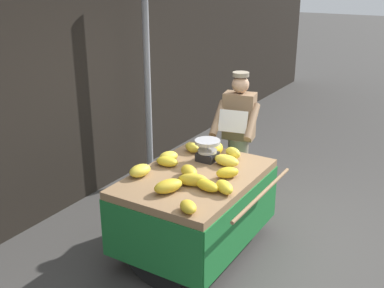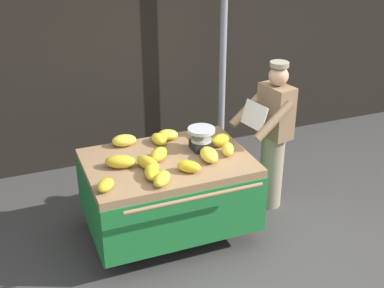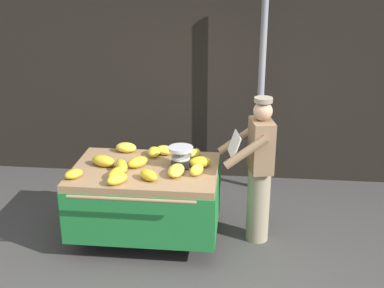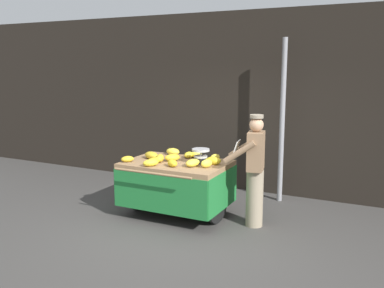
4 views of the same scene
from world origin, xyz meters
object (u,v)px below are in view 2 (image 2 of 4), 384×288
banana_bunch_1 (189,166)px  banana_bunch_10 (124,140)px  banana_bunch_0 (159,154)px  banana_cart (168,180)px  vendor_person (273,136)px  banana_bunch_8 (209,155)px  banana_bunch_11 (228,149)px  banana_bunch_6 (203,132)px  banana_bunch_9 (105,185)px  street_pole (223,52)px  banana_bunch_5 (148,163)px  banana_bunch_4 (168,135)px  weighing_scale (201,139)px  banana_bunch_13 (220,140)px  banana_bunch_7 (120,162)px  banana_bunch_2 (152,172)px  banana_bunch_12 (162,179)px  banana_bunch_3 (159,139)px

banana_bunch_1 → banana_bunch_10: (-0.42, 0.77, 0.00)m
banana_bunch_1 → banana_bunch_0: bearing=118.9°
banana_cart → vendor_person: (1.26, 0.13, 0.21)m
banana_bunch_1 → vendor_person: bearing=20.9°
banana_bunch_0 → banana_bunch_8: (0.46, -0.19, -0.00)m
banana_bunch_8 → banana_bunch_10: size_ratio=1.15×
banana_bunch_11 → vendor_person: 0.72m
banana_bunch_6 → banana_bunch_9: (-1.23, -0.70, -0.01)m
street_pole → banana_cart: size_ratio=1.76×
banana_bunch_5 → banana_bunch_8: size_ratio=1.00×
banana_bunch_4 → banana_bunch_6: banana_bunch_6 is taller
weighing_scale → banana_bunch_4: size_ratio=1.30×
banana_bunch_8 → banana_bunch_13: banana_bunch_13 is taller
banana_bunch_0 → banana_bunch_7: size_ratio=0.86×
banana_bunch_8 → banana_bunch_9: bearing=-170.2°
banana_bunch_2 → banana_bunch_4: banana_bunch_4 is taller
street_pole → banana_bunch_7: (-1.77, -1.53, -0.49)m
banana_bunch_0 → banana_bunch_6: 0.69m
banana_bunch_7 → banana_bunch_9: bearing=-122.4°
banana_bunch_8 → banana_bunch_12: (-0.58, -0.28, -0.00)m
banana_cart → banana_bunch_7: 0.56m
street_pole → banana_bunch_6: street_pole is taller
banana_bunch_6 → street_pole: bearing=56.8°
banana_bunch_1 → banana_bunch_10: size_ratio=0.93×
weighing_scale → banana_bunch_5: 0.67m
banana_cart → banana_bunch_4: bearing=70.5°
banana_bunch_5 → banana_bunch_13: 0.87m
banana_bunch_0 → banana_bunch_1: banana_bunch_0 is taller
banana_bunch_3 → banana_bunch_7: 0.63m
street_pole → banana_bunch_11: bearing=-112.8°
banana_bunch_7 → vendor_person: vendor_person is taller
banana_bunch_8 → vendor_person: size_ratio=0.17×
banana_bunch_8 → banana_bunch_12: size_ratio=1.16×
banana_bunch_3 → banana_bunch_4: size_ratio=1.14×
banana_bunch_3 → banana_bunch_5: 0.56m
banana_bunch_10 → banana_bunch_11: banana_bunch_11 is taller
street_pole → banana_bunch_8: bearing=-118.5°
banana_bunch_0 → banana_bunch_7: bearing=-178.2°
banana_cart → banana_bunch_10: 0.63m
street_pole → banana_bunch_11: size_ratio=14.03×
street_pole → banana_bunch_7: size_ratio=9.77×
weighing_scale → banana_bunch_4: bearing=124.8°
banana_bunch_13 → banana_bunch_3: bearing=153.5°
banana_bunch_2 → banana_bunch_6: banana_bunch_6 is taller
banana_bunch_3 → banana_bunch_7: size_ratio=0.82×
banana_bunch_9 → banana_bunch_11: size_ratio=1.02×
banana_bunch_10 → banana_bunch_9: bearing=-115.4°
banana_bunch_9 → banana_bunch_10: 0.90m
weighing_scale → banana_bunch_1: size_ratio=1.19×
banana_bunch_2 → banana_bunch_10: bearing=95.3°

